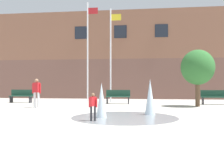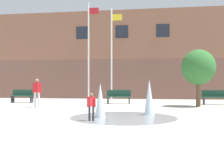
{
  "view_description": "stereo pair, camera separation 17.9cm",
  "coord_description": "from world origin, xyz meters",
  "px_view_note": "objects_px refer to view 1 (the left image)",
  "views": [
    {
      "loc": [
        2.15,
        -6.2,
        1.31
      ],
      "look_at": [
        0.4,
        7.48,
        1.3
      ],
      "focal_mm": 42.0,
      "sensor_mm": 36.0,
      "label": 1
    },
    {
      "loc": [
        2.33,
        -6.17,
        1.31
      ],
      "look_at": [
        0.4,
        7.48,
        1.3
      ],
      "focal_mm": 42.0,
      "sensor_mm": 36.0,
      "label": 2
    }
  ],
  "objects_px": {
    "teen_by_trashcan": "(37,91)",
    "flagpole_right": "(111,52)",
    "child_with_pink_shirt": "(93,105)",
    "street_tree_near_building": "(198,68)",
    "park_bench_under_left_flagpole": "(118,96)",
    "flagpole_left": "(88,49)",
    "park_bench_near_trashcan": "(214,97)",
    "park_bench_left_of_flagpoles": "(21,96)"
  },
  "relations": [
    {
      "from": "park_bench_under_left_flagpole",
      "to": "flagpole_left",
      "type": "distance_m",
      "value": 4.32
    },
    {
      "from": "child_with_pink_shirt",
      "to": "flagpole_right",
      "type": "height_order",
      "value": "flagpole_right"
    },
    {
      "from": "child_with_pink_shirt",
      "to": "street_tree_near_building",
      "type": "distance_m",
      "value": 8.29
    },
    {
      "from": "park_bench_under_left_flagpole",
      "to": "flagpole_right",
      "type": "height_order",
      "value": "flagpole_right"
    },
    {
      "from": "park_bench_near_trashcan",
      "to": "child_with_pink_shirt",
      "type": "relative_size",
      "value": 1.62
    },
    {
      "from": "street_tree_near_building",
      "to": "flagpole_right",
      "type": "bearing_deg",
      "value": 151.59
    },
    {
      "from": "child_with_pink_shirt",
      "to": "flagpole_left",
      "type": "xyz_separation_m",
      "value": [
        -2.28,
        9.46,
        3.26
      ]
    },
    {
      "from": "park_bench_under_left_flagpole",
      "to": "flagpole_left",
      "type": "height_order",
      "value": "flagpole_left"
    },
    {
      "from": "flagpole_left",
      "to": "street_tree_near_building",
      "type": "height_order",
      "value": "flagpole_left"
    },
    {
      "from": "park_bench_near_trashcan",
      "to": "park_bench_left_of_flagpoles",
      "type": "bearing_deg",
      "value": -179.99
    },
    {
      "from": "child_with_pink_shirt",
      "to": "flagpole_left",
      "type": "distance_m",
      "value": 10.26
    },
    {
      "from": "teen_by_trashcan",
      "to": "park_bench_near_trashcan",
      "type": "bearing_deg",
      "value": -143.53
    },
    {
      "from": "park_bench_left_of_flagpoles",
      "to": "flagpole_left",
      "type": "relative_size",
      "value": 0.22
    },
    {
      "from": "park_bench_under_left_flagpole",
      "to": "flagpole_right",
      "type": "relative_size",
      "value": 0.24
    },
    {
      "from": "park_bench_near_trashcan",
      "to": "flagpole_right",
      "type": "distance_m",
      "value": 7.52
    },
    {
      "from": "park_bench_left_of_flagpoles",
      "to": "child_with_pink_shirt",
      "type": "height_order",
      "value": "child_with_pink_shirt"
    },
    {
      "from": "flagpole_right",
      "to": "street_tree_near_building",
      "type": "distance_m",
      "value": 6.3
    },
    {
      "from": "teen_by_trashcan",
      "to": "flagpole_left",
      "type": "bearing_deg",
      "value": -93.23
    },
    {
      "from": "park_bench_left_of_flagpoles",
      "to": "flagpole_right",
      "type": "distance_m",
      "value": 6.98
    },
    {
      "from": "park_bench_near_trashcan",
      "to": "street_tree_near_building",
      "type": "bearing_deg",
      "value": -128.95
    },
    {
      "from": "teen_by_trashcan",
      "to": "flagpole_left",
      "type": "relative_size",
      "value": 0.22
    },
    {
      "from": "street_tree_near_building",
      "to": "teen_by_trashcan",
      "type": "bearing_deg",
      "value": -168.35
    },
    {
      "from": "child_with_pink_shirt",
      "to": "flagpole_left",
      "type": "height_order",
      "value": "flagpole_left"
    },
    {
      "from": "teen_by_trashcan",
      "to": "flagpole_right",
      "type": "relative_size",
      "value": 0.24
    },
    {
      "from": "child_with_pink_shirt",
      "to": "flagpole_left",
      "type": "bearing_deg",
      "value": -127.46
    },
    {
      "from": "park_bench_near_trashcan",
      "to": "teen_by_trashcan",
      "type": "height_order",
      "value": "teen_by_trashcan"
    },
    {
      "from": "teen_by_trashcan",
      "to": "child_with_pink_shirt",
      "type": "height_order",
      "value": "teen_by_trashcan"
    },
    {
      "from": "park_bench_under_left_flagpole",
      "to": "teen_by_trashcan",
      "type": "distance_m",
      "value": 5.36
    },
    {
      "from": "child_with_pink_shirt",
      "to": "flagpole_right",
      "type": "relative_size",
      "value": 0.15
    },
    {
      "from": "teen_by_trashcan",
      "to": "street_tree_near_building",
      "type": "xyz_separation_m",
      "value": [
        8.93,
        1.84,
        1.31
      ]
    },
    {
      "from": "flagpole_left",
      "to": "street_tree_near_building",
      "type": "xyz_separation_m",
      "value": [
        7.1,
        -2.93,
        -1.59
      ]
    },
    {
      "from": "park_bench_under_left_flagpole",
      "to": "park_bench_near_trashcan",
      "type": "relative_size",
      "value": 1.0
    },
    {
      "from": "teen_by_trashcan",
      "to": "child_with_pink_shirt",
      "type": "distance_m",
      "value": 6.25
    },
    {
      "from": "flagpole_right",
      "to": "park_bench_under_left_flagpole",
      "type": "bearing_deg",
      "value": -65.67
    },
    {
      "from": "flagpole_left",
      "to": "street_tree_near_building",
      "type": "distance_m",
      "value": 7.84
    },
    {
      "from": "park_bench_under_left_flagpole",
      "to": "park_bench_near_trashcan",
      "type": "bearing_deg",
      "value": 1.09
    },
    {
      "from": "flagpole_right",
      "to": "street_tree_near_building",
      "type": "height_order",
      "value": "flagpole_right"
    },
    {
      "from": "park_bench_left_of_flagpoles",
      "to": "child_with_pink_shirt",
      "type": "relative_size",
      "value": 1.62
    },
    {
      "from": "child_with_pink_shirt",
      "to": "street_tree_near_building",
      "type": "relative_size",
      "value": 0.3
    },
    {
      "from": "park_bench_near_trashcan",
      "to": "street_tree_near_building",
      "type": "xyz_separation_m",
      "value": [
        -1.32,
        -1.63,
        1.77
      ]
    },
    {
      "from": "park_bench_under_left_flagpole",
      "to": "teen_by_trashcan",
      "type": "height_order",
      "value": "teen_by_trashcan"
    },
    {
      "from": "park_bench_left_of_flagpoles",
      "to": "flagpole_left",
      "type": "height_order",
      "value": "flagpole_left"
    }
  ]
}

